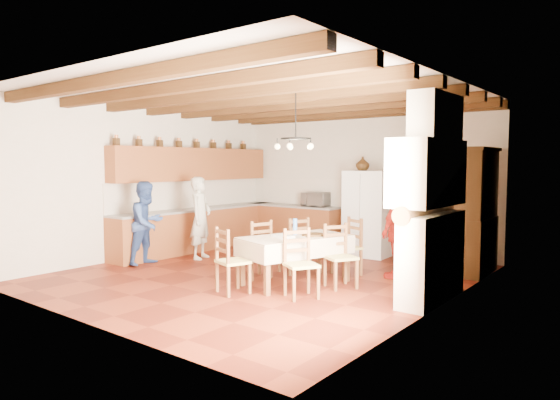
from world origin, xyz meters
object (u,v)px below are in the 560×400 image
Objects in this scene: chair_right_near at (301,264)px; chair_right_far at (341,256)px; chair_end_far at (346,246)px; person_woman_blue at (147,223)px; person_man at (201,218)px; microwave at (316,199)px; refrigerator at (369,213)px; dining_table at (295,242)px; chair_left_far at (293,245)px; hutch at (476,211)px; chair_end_near at (233,260)px; chair_left_near at (256,249)px; person_woman_red at (398,232)px.

chair_right_near is 1.00× the size of chair_right_far.
person_woman_blue is at bearing -130.32° from chair_end_far.
person_man reaches higher than chair_end_far.
refrigerator is at bearing -18.48° from microwave.
chair_left_far reaches higher than dining_table.
person_man reaches higher than dining_table.
hutch is 2.23× the size of chair_end_near.
microwave reaches higher than chair_left_near.
hutch is 5.83m from person_woman_blue.
dining_table is (-1.98, -2.46, -0.41)m from hutch.
hutch is at bearing 65.85° from chair_end_far.
chair_end_near is 4.38m from microwave.
person_man is 1.04× the size of person_woman_blue.
person_man is at bearing -144.80° from chair_end_far.
refrigerator reaches higher than chair_left_near.
chair_left_near is (-0.74, -0.09, -0.18)m from dining_table.
chair_end_near is 2.72m from person_woman_blue.
hutch is 1.47m from person_woman_red.
chair_end_near is (0.37, -0.93, 0.00)m from chair_left_near.
hutch reaches higher than person_man.
chair_right_near is (1.03, -1.21, 0.00)m from chair_left_far.
refrigerator is 1.79× the size of chair_end_far.
person_man is (-2.44, -2.31, -0.06)m from refrigerator.
person_woman_blue is (-2.29, -0.41, 0.29)m from chair_left_near.
dining_table is at bearing -89.23° from person_woman_blue.
hutch is at bearing -105.13° from chair_end_near.
person_woman_red is (0.79, 0.30, 0.28)m from chair_end_far.
chair_left_far is at bearing 176.69° from chair_left_near.
chair_right_near and chair_end_near have the same top height.
refrigerator is at bearing -67.70° from person_man.
person_woman_red is at bearing 9.35° from chair_right_far.
person_man is (-2.66, 0.49, 0.14)m from dining_table.
hutch reaches higher than chair_end_near.
dining_table is 3.07m from person_woman_blue.
person_woman_red is at bearing 45.70° from chair_end_far.
chair_right_near is at bearing 84.94° from chair_left_near.
hutch is 3.76m from microwave.
chair_right_near and chair_end_far have the same top height.
person_woman_blue is (-3.34, -1.53, 0.29)m from chair_end_far.
chair_left_far is at bearing -70.47° from microwave.
chair_end_near is 2.76m from person_man.
refrigerator is 1.79× the size of chair_end_near.
person_woman_red is (1.48, 2.34, 0.28)m from chair_end_near.
person_woman_red is at bearing -103.36° from chair_end_near.
hutch is 1.33× the size of person_man.
refrigerator is 4.34m from person_woman_blue.
chair_right_far is at bearing -111.95° from chair_end_near.
refrigerator reaches higher than chair_left_far.
chair_right_near is at bearing -10.04° from person_woman_red.
chair_end_near is (-0.37, -1.02, -0.18)m from dining_table.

